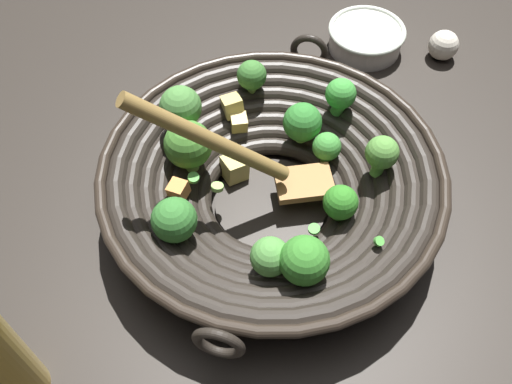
# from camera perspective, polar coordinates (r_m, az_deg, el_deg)

# --- Properties ---
(ground_plane) EXTENTS (4.00, 4.00, 0.00)m
(ground_plane) POSITION_cam_1_polar(r_m,az_deg,el_deg) (0.73, 1.50, -1.47)
(ground_plane) COLOR #28231E
(wok) EXTENTS (0.45, 0.42, 0.22)m
(wok) POSITION_cam_1_polar(r_m,az_deg,el_deg) (0.69, 1.48, 1.16)
(wok) COLOR black
(wok) RESTS_ON ground
(prep_bowl) EXTENTS (0.12, 0.12, 0.04)m
(prep_bowl) POSITION_cam_1_polar(r_m,az_deg,el_deg) (0.94, 10.90, 14.91)
(prep_bowl) COLOR silver
(prep_bowl) RESTS_ON ground
(garlic_bulb) EXTENTS (0.05, 0.05, 0.05)m
(garlic_bulb) POSITION_cam_1_polar(r_m,az_deg,el_deg) (0.96, 18.20, 13.75)
(garlic_bulb) COLOR silver
(garlic_bulb) RESTS_ON ground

